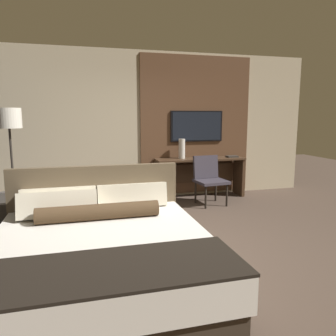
# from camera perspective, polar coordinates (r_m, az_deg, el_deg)

# --- Properties ---
(ground_plane) EXTENTS (16.00, 16.00, 0.00)m
(ground_plane) POSITION_cam_1_polar(r_m,az_deg,el_deg) (4.09, 0.21, -13.85)
(ground_plane) COLOR #4C3D33
(wall_back_tv_panel) EXTENTS (7.20, 0.09, 2.80)m
(wall_back_tv_panel) POSITION_cam_1_polar(r_m,az_deg,el_deg) (6.34, -4.56, 7.31)
(wall_back_tv_panel) COLOR #BCAD8E
(wall_back_tv_panel) RESTS_ON ground_plane
(bed) EXTENTS (2.00, 2.16, 1.00)m
(bed) POSITION_cam_1_polar(r_m,az_deg,el_deg) (3.28, -11.50, -14.31)
(bed) COLOR #33281E
(bed) RESTS_ON ground_plane
(desk) EXTENTS (1.75, 0.46, 0.78)m
(desk) POSITION_cam_1_polar(r_m,az_deg,el_deg) (6.47, 5.47, -0.48)
(desk) COLOR #422D1E
(desk) RESTS_ON ground_plane
(tv) EXTENTS (1.07, 0.04, 0.60)m
(tv) POSITION_cam_1_polar(r_m,az_deg,el_deg) (6.55, 5.02, 7.27)
(tv) COLOR black
(desk_chair) EXTENTS (0.58, 0.57, 0.87)m
(desk_chair) POSITION_cam_1_polar(r_m,az_deg,el_deg) (6.00, 7.10, -1.36)
(desk_chair) COLOR #38333D
(desk_chair) RESTS_ON ground_plane
(floor_lamp) EXTENTS (0.34, 0.34, 1.70)m
(floor_lamp) POSITION_cam_1_polar(r_m,az_deg,el_deg) (5.12, -25.90, 6.31)
(floor_lamp) COLOR #282623
(floor_lamp) RESTS_ON ground_plane
(vase_tall) EXTENTS (0.12, 0.12, 0.38)m
(vase_tall) POSITION_cam_1_polar(r_m,az_deg,el_deg) (6.32, 2.42, 3.38)
(vase_tall) COLOR silver
(vase_tall) RESTS_ON desk
(book) EXTENTS (0.22, 0.15, 0.03)m
(book) POSITION_cam_1_polar(r_m,az_deg,el_deg) (6.64, 11.09, 1.99)
(book) COLOR #332D28
(book) RESTS_ON desk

